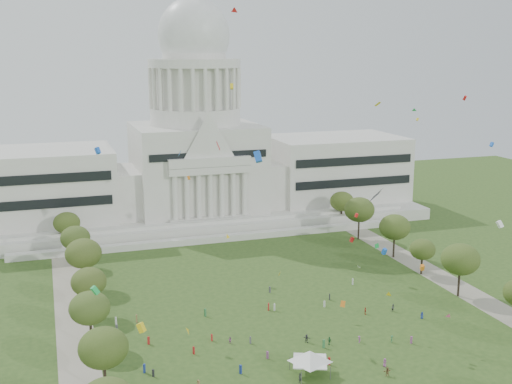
% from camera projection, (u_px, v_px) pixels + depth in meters
% --- Properties ---
extents(ground, '(400.00, 400.00, 0.00)m').
position_uv_depth(ground, '(325.00, 352.00, 130.67)').
color(ground, '#2E4B1C').
rests_on(ground, ground).
extents(capitol, '(160.00, 64.50, 91.30)m').
position_uv_depth(capitol, '(197.00, 158.00, 231.27)').
color(capitol, silver).
rests_on(capitol, ground).
extents(path_left, '(8.00, 160.00, 0.04)m').
position_uv_depth(path_left, '(74.00, 324.00, 143.81)').
color(path_left, gray).
rests_on(path_left, ground).
extents(path_right, '(8.00, 160.00, 0.04)m').
position_uv_depth(path_right, '(442.00, 278.00, 173.18)').
color(path_right, gray).
rests_on(path_right, ground).
extents(row_tree_l_1, '(8.86, 8.86, 12.59)m').
position_uv_depth(row_tree_l_1, '(103.00, 348.00, 112.52)').
color(row_tree_l_1, black).
rests_on(row_tree_l_1, ground).
extents(row_tree_l_2, '(8.42, 8.42, 11.97)m').
position_uv_depth(row_tree_l_2, '(90.00, 308.00, 131.12)').
color(row_tree_l_2, black).
rests_on(row_tree_l_2, ground).
extents(row_tree_r_2, '(9.55, 9.55, 13.58)m').
position_uv_depth(row_tree_r_2, '(461.00, 259.00, 158.29)').
color(row_tree_r_2, black).
rests_on(row_tree_r_2, ground).
extents(row_tree_l_3, '(8.12, 8.12, 11.55)m').
position_uv_depth(row_tree_l_3, '(89.00, 282.00, 146.88)').
color(row_tree_l_3, black).
rests_on(row_tree_l_3, ground).
extents(row_tree_r_3, '(7.01, 7.01, 9.98)m').
position_uv_depth(row_tree_r_3, '(423.00, 249.00, 174.73)').
color(row_tree_r_3, black).
rests_on(row_tree_r_3, ground).
extents(row_tree_l_4, '(9.29, 9.29, 13.21)m').
position_uv_depth(row_tree_l_4, '(83.00, 253.00, 163.80)').
color(row_tree_l_4, black).
rests_on(row_tree_l_4, ground).
extents(row_tree_r_4, '(9.19, 9.19, 13.06)m').
position_uv_depth(row_tree_r_4, '(395.00, 227.00, 188.80)').
color(row_tree_r_4, black).
rests_on(row_tree_r_4, ground).
extents(row_tree_l_5, '(8.33, 8.33, 11.85)m').
position_uv_depth(row_tree_l_5, '(75.00, 238.00, 180.90)').
color(row_tree_l_5, black).
rests_on(row_tree_l_5, ground).
extents(row_tree_r_5, '(9.82, 9.82, 13.96)m').
position_uv_depth(row_tree_r_5, '(359.00, 210.00, 206.97)').
color(row_tree_r_5, black).
rests_on(row_tree_r_5, ground).
extents(row_tree_l_6, '(8.19, 8.19, 11.64)m').
position_uv_depth(row_tree_l_6, '(67.00, 223.00, 197.25)').
color(row_tree_l_6, black).
rests_on(row_tree_l_6, ground).
extents(row_tree_r_6, '(8.42, 8.42, 11.97)m').
position_uv_depth(row_tree_r_6, '(342.00, 201.00, 224.67)').
color(row_tree_r_6, black).
rests_on(row_tree_r_6, ground).
extents(event_tent, '(11.45, 11.45, 4.91)m').
position_uv_depth(event_tent, '(310.00, 356.00, 120.63)').
color(event_tent, '#4C4C4C').
rests_on(event_tent, ground).
extents(person_0, '(0.91, 0.94, 1.62)m').
position_uv_depth(person_0, '(422.00, 315.00, 146.67)').
color(person_0, navy).
rests_on(person_0, ground).
extents(person_2, '(0.99, 0.75, 1.81)m').
position_uv_depth(person_2, '(393.00, 308.00, 150.75)').
color(person_2, '#4C4C51').
rests_on(person_2, ground).
extents(person_3, '(0.50, 0.96, 1.48)m').
position_uv_depth(person_3, '(359.00, 339.00, 134.62)').
color(person_3, '#994C8C').
rests_on(person_3, ground).
extents(person_4, '(0.91, 1.17, 1.76)m').
position_uv_depth(person_4, '(329.00, 341.00, 133.61)').
color(person_4, '#33723F').
rests_on(person_4, ground).
extents(person_5, '(1.64, 1.67, 1.81)m').
position_uv_depth(person_5, '(307.00, 338.00, 134.63)').
color(person_5, '#4C4C51').
rests_on(person_5, ground).
extents(person_6, '(0.79, 0.98, 1.73)m').
position_uv_depth(person_6, '(385.00, 363.00, 124.25)').
color(person_6, '#994C8C').
rests_on(person_6, ground).
extents(person_7, '(0.85, 0.78, 1.89)m').
position_uv_depth(person_7, '(300.00, 378.00, 118.25)').
color(person_7, '#26262B').
rests_on(person_7, ground).
extents(person_8, '(0.81, 0.67, 1.44)m').
position_uv_depth(person_8, '(230.00, 340.00, 134.28)').
color(person_8, '#994C8C').
rests_on(person_8, ground).
extents(person_9, '(0.79, 1.11, 1.55)m').
position_uv_depth(person_9, '(392.00, 339.00, 134.63)').
color(person_9, '#33723F').
rests_on(person_9, ground).
extents(person_10, '(0.75, 1.09, 1.69)m').
position_uv_depth(person_10, '(365.00, 311.00, 149.08)').
color(person_10, '#B21E1E').
rests_on(person_10, ground).
extents(person_11, '(1.64, 0.76, 1.72)m').
position_uv_depth(person_11, '(387.00, 372.00, 120.71)').
color(person_11, olive).
rests_on(person_11, ground).
extents(distant_crowd, '(62.60, 41.29, 1.87)m').
position_uv_depth(distant_crowd, '(236.00, 330.00, 138.74)').
color(distant_crowd, navy).
rests_on(distant_crowd, ground).
extents(kite_swarm, '(84.81, 103.88, 65.20)m').
position_uv_depth(kite_swarm, '(314.00, 211.00, 132.47)').
color(kite_swarm, yellow).
rests_on(kite_swarm, ground).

